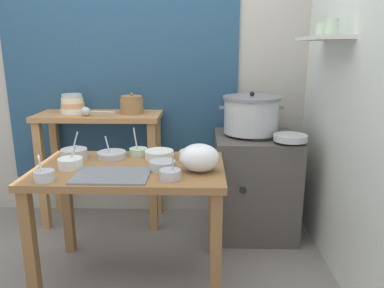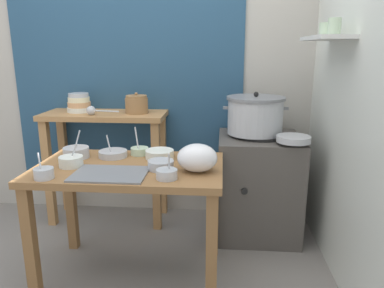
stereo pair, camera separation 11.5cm
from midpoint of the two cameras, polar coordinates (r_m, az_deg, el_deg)
name	(u,v)px [view 1 (the left image)]	position (r m, az deg, el deg)	size (l,w,h in m)	color
ground_plane	(117,281)	(2.47, -12.89, -19.99)	(9.00, 9.00, 0.00)	gray
wall_back	(150,59)	(3.10, -7.64, 12.88)	(4.40, 0.12, 2.60)	#B2ADA3
wall_right	(357,64)	(2.32, 22.98, 11.32)	(0.30, 3.20, 2.60)	silver
prep_table	(130,184)	(2.22, -11.01, -6.18)	(1.10, 0.66, 0.72)	olive
back_shelf_table	(101,141)	(3.01, -15.07, 0.43)	(0.96, 0.40, 0.90)	#B27F4C
stove_block	(254,184)	(2.87, 8.46, -6.10)	(0.60, 0.61, 0.78)	#4C4742
steamer_pot	(251,115)	(2.74, 7.99, 4.54)	(0.47, 0.42, 0.31)	#B7BABF
clay_pot	(132,105)	(2.89, -10.47, 5.98)	(0.18, 0.18, 0.16)	olive
bowl_stack_enamel	(73,104)	(3.04, -19.08, 5.86)	(0.19, 0.19, 0.15)	silver
ladle	(87,111)	(2.87, -17.11, 4.85)	(0.26, 0.07, 0.07)	#B7BABF
serving_tray	(112,175)	(2.04, -13.90, -4.75)	(0.40, 0.28, 0.01)	slate
plastic_bag	(199,158)	(2.04, -0.46, -2.16)	(0.22, 0.18, 0.16)	white
wide_pan	(290,138)	(2.57, 13.79, 0.95)	(0.23, 0.23, 0.04)	#B7BABF
prep_bowl_0	(70,163)	(2.23, -19.75, -2.78)	(0.14, 0.14, 0.14)	silver
prep_bowl_1	(159,154)	(2.31, -6.52, -1.59)	(0.18, 0.18, 0.05)	silver
prep_bowl_2	(74,154)	(2.41, -19.14, -1.44)	(0.16, 0.16, 0.17)	#B7BABF
prep_bowl_3	(163,165)	(2.09, -6.16, -3.26)	(0.15, 0.15, 0.05)	#B7BABF
prep_bowl_4	(112,155)	(2.37, -13.72, -1.61)	(0.18, 0.18, 0.14)	#B7BABF
prep_bowl_5	(194,155)	(2.27, -1.17, -1.74)	(0.18, 0.18, 0.06)	#E5C684
prep_bowl_6	(170,174)	(1.94, -5.11, -4.66)	(0.11, 0.11, 0.15)	#B7BABF
prep_bowl_7	(44,175)	(2.07, -23.42, -4.51)	(0.10, 0.10, 0.14)	#B7BABF
prep_bowl_8	(138,151)	(2.40, -9.69, -1.13)	(0.11, 0.11, 0.18)	#B7D1AD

